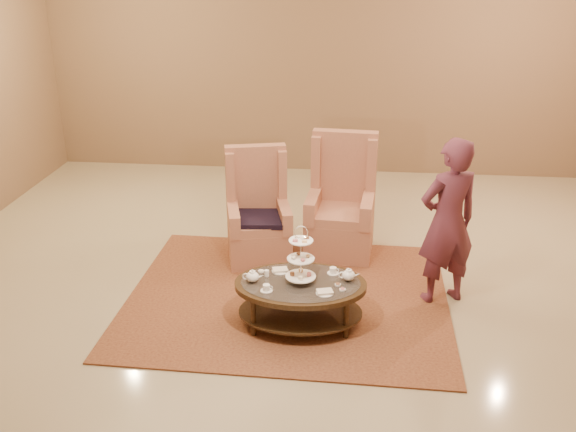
# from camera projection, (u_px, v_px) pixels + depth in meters

# --- Properties ---
(ground) EXTENTS (8.00, 8.00, 0.00)m
(ground) POSITION_uv_depth(u_px,v_px,m) (300.00, 305.00, 6.03)
(ground) COLOR tan
(ground) RESTS_ON ground
(ceiling) EXTENTS (8.00, 8.00, 0.02)m
(ceiling) POSITION_uv_depth(u_px,v_px,m) (300.00, 305.00, 6.03)
(ceiling) COLOR silver
(ceiling) RESTS_ON ground
(wall_back) EXTENTS (8.00, 0.04, 3.50)m
(wall_back) POSITION_uv_depth(u_px,v_px,m) (324.00, 52.00, 9.02)
(wall_back) COLOR #846548
(wall_back) RESTS_ON ground
(rug) EXTENTS (3.07, 2.58, 0.02)m
(rug) POSITION_uv_depth(u_px,v_px,m) (288.00, 297.00, 6.15)
(rug) COLOR brown
(rug) RESTS_ON ground
(tea_table) EXTENTS (1.19, 0.85, 0.96)m
(tea_table) POSITION_uv_depth(u_px,v_px,m) (300.00, 290.00, 5.58)
(tea_table) COLOR black
(tea_table) RESTS_ON ground
(armchair_left) EXTENTS (0.78, 0.80, 1.19)m
(armchair_left) POSITION_uv_depth(u_px,v_px,m) (258.00, 221.00, 6.85)
(armchair_left) COLOR #B57355
(armchair_left) RESTS_ON ground
(armchair_right) EXTENTS (0.76, 0.78, 1.30)m
(armchair_right) POSITION_uv_depth(u_px,v_px,m) (341.00, 213.00, 6.99)
(armchair_right) COLOR #B57355
(armchair_right) RESTS_ON ground
(person) EXTENTS (0.69, 0.59, 1.60)m
(person) POSITION_uv_depth(u_px,v_px,m) (448.00, 222.00, 5.82)
(person) COLOR #562533
(person) RESTS_ON ground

